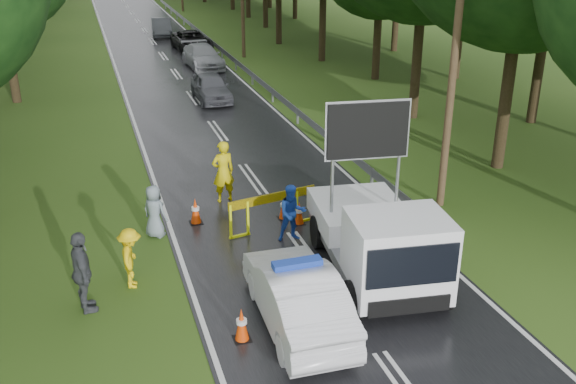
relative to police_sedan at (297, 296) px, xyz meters
name	(u,v)px	position (x,y,z in m)	size (l,w,h in m)	color
ground	(309,256)	(1.31, 2.93, -0.74)	(160.00, 160.00, 0.00)	#2C4B15
road	(163,56)	(1.31, 32.93, -0.73)	(7.00, 140.00, 0.02)	black
guardrail	(217,46)	(5.01, 32.60, -0.19)	(0.12, 60.06, 0.70)	gray
utility_pole_near	(456,46)	(6.51, 4.93, 4.33)	(1.40, 0.24, 10.00)	#44331F
police_sedan	(297,296)	(0.00, 0.00, 0.00)	(1.68, 4.50, 1.61)	white
work_truck	(379,239)	(2.56, 1.21, 0.42)	(3.00, 5.61, 4.28)	gray
barrier	(273,202)	(0.85, 4.82, 0.14)	(2.77, 0.59, 1.16)	#EBFB0D
officer	(223,172)	(-0.06, 7.32, 0.29)	(0.75, 0.49, 2.05)	#DAC50B
civilian	(292,213)	(1.19, 4.01, 0.10)	(0.81, 0.63, 1.67)	#1C47B7
bystander_left	(131,258)	(-3.38, 2.81, 0.04)	(1.01, 0.58, 1.56)	yellow
bystander_mid	(82,273)	(-4.51, 2.01, 0.27)	(1.18, 0.49, 2.02)	#404247
bystander_right	(154,211)	(-2.49, 5.43, 0.05)	(0.77, 0.50, 1.57)	gray
queue_car_first	(211,87)	(2.11, 20.20, -0.05)	(1.63, 4.05, 1.38)	#404148
queue_car_second	(203,56)	(3.24, 28.39, -0.04)	(1.95, 4.81, 1.40)	#9EA0A6
queue_car_third	(192,41)	(3.58, 34.39, -0.05)	(2.28, 4.95, 1.37)	black
queue_car_fourth	(161,27)	(2.35, 41.44, -0.03)	(1.49, 4.27, 1.41)	#414449
cone_near_left	(242,325)	(-1.33, -0.23, -0.35)	(0.38, 0.38, 0.80)	black
cone_center	(299,213)	(1.72, 4.93, -0.39)	(0.34, 0.34, 0.72)	black
cone_far	(284,208)	(1.39, 5.43, -0.36)	(0.37, 0.37, 0.77)	black
cone_left_mid	(196,211)	(-1.24, 5.93, -0.34)	(0.39, 0.39, 0.82)	black
cone_right	(362,206)	(3.71, 4.84, -0.37)	(0.36, 0.36, 0.75)	black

